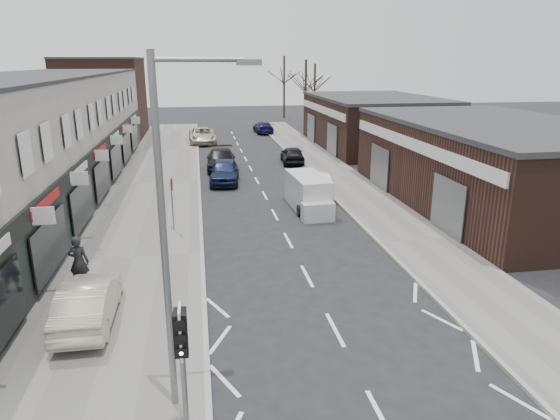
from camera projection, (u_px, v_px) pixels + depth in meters
name	position (u px, v px, depth m)	size (l,w,h in m)	color
ground	(355.00, 368.00, 13.38)	(160.00, 160.00, 0.00)	black
pavement_left	(156.00, 183.00, 33.09)	(5.50, 64.00, 0.12)	slate
pavement_right	(338.00, 177.00, 35.05)	(3.50, 64.00, 0.12)	slate
shop_terrace_left	(28.00, 139.00, 28.66)	(8.00, 41.00, 7.10)	#B8B2A8
brick_block_far	(103.00, 99.00, 52.62)	(8.00, 10.00, 8.00)	#41261C
right_unit_near	(495.00, 166.00, 27.92)	(10.00, 18.00, 4.50)	#382119
right_unit_far	(373.00, 123.00, 46.81)	(10.00, 16.00, 4.50)	#382119
tree_far_a	(305.00, 129.00, 60.13)	(3.60, 3.60, 8.00)	#382D26
tree_far_b	(314.00, 122.00, 66.19)	(3.60, 3.60, 7.50)	#382D26
tree_far_c	(284.00, 118.00, 71.39)	(3.60, 3.60, 8.50)	#382D26
traffic_light	(181.00, 343.00, 10.09)	(0.28, 0.60, 3.10)	slate
street_lamp	(171.00, 222.00, 10.58)	(2.23, 0.22, 8.00)	slate
warning_sign	(172.00, 188.00, 23.27)	(0.12, 0.80, 2.70)	slate
white_van	(309.00, 194.00, 27.38)	(1.93, 4.88, 1.87)	silver
sedan_on_pavement	(89.00, 301.00, 15.29)	(1.47, 4.22, 1.39)	#BAB295
pedestrian	(79.00, 262.00, 17.59)	(0.70, 0.46, 1.93)	black
parked_car_left_a	(225.00, 171.00, 33.33)	(1.86, 4.61, 1.57)	#121B39
parked_car_left_b	(221.00, 160.00, 37.41)	(2.11, 5.19, 1.51)	black
parked_car_left_c	(202.00, 135.00, 49.29)	(2.55, 5.53, 1.54)	beige
parked_car_right_a	(314.00, 183.00, 30.29)	(1.56, 4.48, 1.48)	white
parked_car_right_b	(292.00, 155.00, 39.58)	(1.65, 4.09, 1.39)	black
parked_car_right_c	(263.00, 127.00, 56.22)	(1.84, 4.52, 1.31)	#13123A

